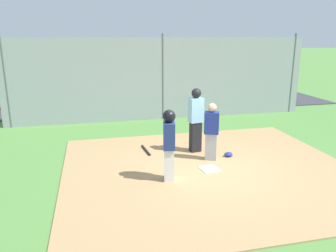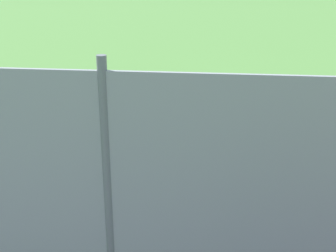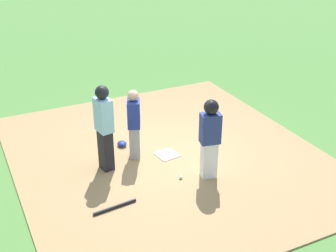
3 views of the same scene
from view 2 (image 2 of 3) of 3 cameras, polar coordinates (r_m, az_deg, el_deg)
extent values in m
plane|color=#51843D|center=(10.70, -0.33, -3.03)|extent=(140.00, 140.00, 0.00)
cube|color=#A88456|center=(10.69, -0.33, -2.96)|extent=(7.20, 6.40, 0.03)
cube|color=white|center=(10.68, -0.33, -2.83)|extent=(0.49, 0.49, 0.02)
cube|color=#9E9EA3|center=(9.98, -2.22, -2.35)|extent=(0.36, 0.32, 0.73)
cube|color=navy|center=(9.74, -2.27, 1.22)|extent=(0.45, 0.39, 0.58)
sphere|color=tan|center=(9.62, -2.30, 3.50)|extent=(0.23, 0.23, 0.23)
cube|color=black|center=(9.27, -1.59, -3.71)|extent=(0.33, 0.26, 0.87)
cube|color=#8CC1E0|center=(8.98, -1.64, 0.84)|extent=(0.42, 0.31, 0.69)
sphere|color=black|center=(8.83, -1.67, 3.79)|extent=(0.27, 0.27, 0.27)
cube|color=silver|center=(10.83, 5.88, -0.47)|extent=(0.28, 0.34, 0.77)
cube|color=navy|center=(10.60, 6.01, 3.03)|extent=(0.33, 0.43, 0.61)
sphere|color=tan|center=(10.48, 6.10, 5.25)|extent=(0.24, 0.24, 0.24)
sphere|color=black|center=(10.48, 6.10, 5.36)|extent=(0.29, 0.29, 0.29)
cylinder|color=black|center=(9.08, 6.94, -7.26)|extent=(0.14, 0.84, 0.06)
ellipsoid|color=navy|center=(10.11, -5.43, -4.01)|extent=(0.24, 0.20, 0.12)
sphere|color=white|center=(10.46, 4.94, -3.28)|extent=(0.07, 0.07, 0.07)
cube|color=#93999E|center=(5.17, -7.25, -10.70)|extent=(12.00, 0.05, 3.20)
cylinder|color=slate|center=(5.13, -7.28, -9.98)|extent=(0.10, 0.10, 3.35)
camera|label=1|loc=(17.15, 12.21, 16.74)|focal=35.44mm
camera|label=3|loc=(9.01, 57.59, 16.12)|focal=48.67mm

